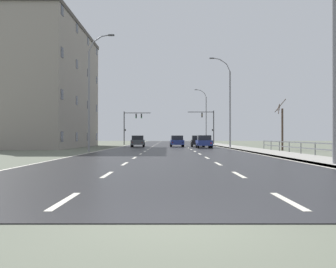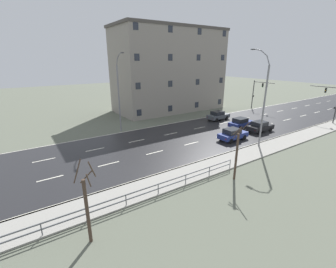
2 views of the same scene
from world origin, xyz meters
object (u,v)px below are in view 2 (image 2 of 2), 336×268
traffic_signal_right (332,99)px  car_near_left (218,115)px  street_lamp_left_bank (119,95)px  traffic_signal_left (258,90)px  car_distant (260,126)px  street_lamp_midground (263,101)px  brick_building (169,70)px  car_far_right (233,134)px  car_near_right (241,123)px

traffic_signal_right → car_near_left: 18.44m
street_lamp_left_bank → traffic_signal_left: (0.72, 30.54, -1.37)m
street_lamp_left_bank → car_distant: street_lamp_left_bank is taller
street_lamp_midground → traffic_signal_left: 23.66m
traffic_signal_right → brick_building: (-23.76, -16.15, 4.10)m
car_far_right → car_near_left: same height
traffic_signal_right → brick_building: brick_building is taller
traffic_signal_left → car_distant: size_ratio=1.41×
car_far_right → car_near_left: size_ratio=0.99×
car_far_right → brick_building: (-20.91, 3.95, 7.25)m
car_far_right → car_near_right: bearing=120.6°
car_near_left → brick_building: brick_building is taller
car_near_right → street_lamp_left_bank: bearing=-119.3°
street_lamp_midground → car_distant: (-3.48, 5.27, -4.73)m
brick_building → car_near_left: bearing=9.4°
traffic_signal_left → car_near_left: 14.38m
traffic_signal_left → car_near_right: (7.78, -14.38, -3.22)m
street_lamp_left_bank → car_far_right: size_ratio=2.69×
car_far_right → brick_building: 22.48m
street_lamp_midground → car_far_right: size_ratio=2.76×
car_far_right → car_near_right: 6.29m
street_lamp_midground → car_near_left: street_lamp_midground is taller
street_lamp_midground → car_near_left: 13.68m
street_lamp_midground → car_near_right: (-6.39, 4.51, -4.73)m
traffic_signal_right → traffic_signal_left: traffic_signal_right is taller
traffic_signal_right → car_distant: 14.61m
street_lamp_left_bank → brick_building: 17.55m
traffic_signal_right → car_far_right: size_ratio=1.47×
traffic_signal_left → car_distant: 17.61m
car_far_right → car_near_right: same height
car_distant → traffic_signal_right: bearing=79.0°
street_lamp_left_bank → car_distant: (11.40, 16.92, -4.60)m
street_lamp_left_bank → car_near_right: size_ratio=2.66×
street_lamp_left_bank → car_near_left: 17.62m
car_distant → car_far_right: bearing=-85.8°
traffic_signal_left → brick_building: size_ratio=0.26×
car_far_right → street_lamp_left_bank: bearing=-137.2°
street_lamp_midground → car_far_right: 5.78m
car_distant → street_lamp_left_bank: bearing=-122.3°
traffic_signal_right → car_far_right: bearing=-98.1°
car_near_right → brick_building: 19.20m
street_lamp_midground → traffic_signal_right: street_lamp_midground is taller
traffic_signal_left → car_far_right: (10.96, -19.81, -3.22)m
street_lamp_left_bank → traffic_signal_right: bearing=64.8°
traffic_signal_right → car_distant: traffic_signal_right is taller
street_lamp_left_bank → traffic_signal_right: (14.54, 30.84, -1.45)m
traffic_signal_left → car_distant: (10.68, -13.62, -3.22)m
car_far_right → car_distant: 6.19m
car_near_left → car_distant: (8.31, 0.19, 0.00)m
car_near_left → car_near_right: size_ratio=1.00×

